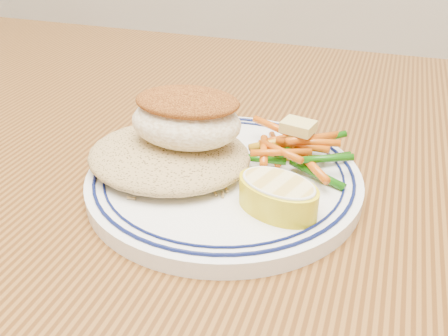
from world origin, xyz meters
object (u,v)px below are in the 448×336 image
Objects in this scene: rice_pilaf at (169,153)px; fish_fillet at (186,117)px; plate at (224,178)px; vegetable_pile at (294,148)px; dining_table at (238,259)px; lemon_wedge at (278,194)px.

rice_pilaf is 0.04m from fish_fillet.
plate is 2.35× the size of vegetable_pile.
dining_table is 14.52× the size of fish_fillet.
plate is 1.64× the size of rice_pilaf.
plate is at bearing 145.15° from lemon_wedge.
fish_fillet reaches higher than rice_pilaf.
vegetable_pile reaches higher than plate.
plate is 3.09× the size of lemon_wedge.
rice_pilaf is at bearing -156.14° from vegetable_pile.
plate is 0.07m from vegetable_pile.
vegetable_pile reaches higher than lemon_wedge.
dining_table is at bearing -150.09° from vegetable_pile.
plate is 0.07m from lemon_wedge.
rice_pilaf is 1.46× the size of fish_fillet.
plate is at bearing 5.66° from rice_pilaf.
vegetable_pile is 1.32× the size of lemon_wedge.
dining_table is 0.11m from plate.
vegetable_pile reaches higher than dining_table.
dining_table is 9.92× the size of rice_pilaf.
fish_fillet reaches higher than plate.
rice_pilaf is (-0.06, -0.02, 0.13)m from dining_table.
lemon_wedge is (0.05, -0.06, 0.13)m from dining_table.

